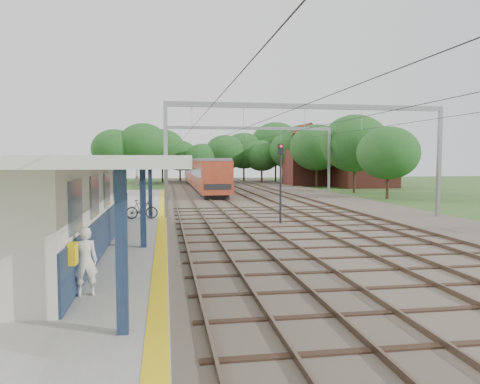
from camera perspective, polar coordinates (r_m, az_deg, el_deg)
ground at (r=13.63m, az=13.35°, el=-11.93°), size 160.00×160.00×0.00m
ballast_bed at (r=43.21m, az=2.99°, el=-0.83°), size 18.00×90.00×0.10m
platform at (r=26.44m, az=-14.38°, el=-3.79°), size 5.00×52.00×0.35m
yellow_stripe at (r=26.31m, az=-9.49°, el=-3.36°), size 0.45×52.00×0.01m
station_building at (r=19.54m, az=-20.37°, el=-1.14°), size 3.41×18.00×3.40m
canopy at (r=18.29m, az=-17.69°, el=3.60°), size 6.40×20.00×3.44m
rail_tracks at (r=42.75m, az=-0.28°, el=-0.71°), size 11.80×88.00×0.15m
catenary_system at (r=38.36m, az=3.62°, el=6.72°), size 17.22×88.00×7.00m
tree_band at (r=69.79m, az=-1.82°, el=5.03°), size 31.72×30.88×8.82m
house_near at (r=63.68m, az=15.04°, el=3.25°), size 7.00×6.12×7.89m
house_far at (r=67.47m, az=9.06°, el=3.59°), size 8.00×6.12×8.66m
person at (r=12.25m, az=-18.40°, el=-8.00°), size 0.71×0.55×1.72m
bicycle at (r=26.91m, az=-11.89°, el=-2.09°), size 1.81×0.58×1.07m
train at (r=58.20m, az=-4.65°, el=2.41°), size 2.82×35.10×3.71m
signal_post at (r=26.31m, az=4.98°, el=2.31°), size 0.36×0.32×4.57m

